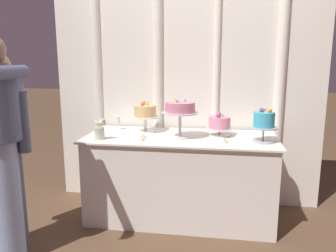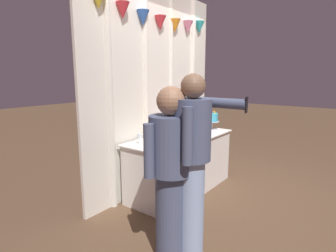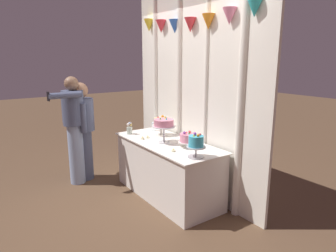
# 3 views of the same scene
# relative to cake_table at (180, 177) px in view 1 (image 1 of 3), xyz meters

# --- Properties ---
(ground_plane) EXTENTS (24.00, 24.00, 0.00)m
(ground_plane) POSITION_rel_cake_table_xyz_m (0.00, -0.10, -0.38)
(ground_plane) COLOR brown
(draped_curtain) EXTENTS (2.62, 0.16, 2.75)m
(draped_curtain) POSITION_rel_cake_table_xyz_m (0.01, 0.41, 1.07)
(draped_curtain) COLOR white
(draped_curtain) RESTS_ON ground_plane
(cake_table) EXTENTS (1.68, 0.72, 0.76)m
(cake_table) POSITION_rel_cake_table_xyz_m (0.00, 0.00, 0.00)
(cake_table) COLOR white
(cake_table) RESTS_ON ground_plane
(cake_display_leftmost) EXTENTS (0.26, 0.26, 0.29)m
(cake_display_leftmost) POSITION_rel_cake_table_xyz_m (-0.35, 0.13, 0.56)
(cake_display_leftmost) COLOR silver
(cake_display_leftmost) RESTS_ON cake_table
(cake_display_midleft) EXTENTS (0.31, 0.31, 0.35)m
(cake_display_midleft) POSITION_rel_cake_table_xyz_m (-0.00, -0.06, 0.63)
(cake_display_midleft) COLOR silver
(cake_display_midleft) RESTS_ON cake_table
(cake_display_midright) EXTENTS (0.23, 0.23, 0.21)m
(cake_display_midright) POSITION_rel_cake_table_xyz_m (0.33, 0.07, 0.49)
(cake_display_midright) COLOR silver
(cake_display_midright) RESTS_ON cake_table
(cake_display_rightmost) EXTENTS (0.22, 0.22, 0.29)m
(cake_display_rightmost) POSITION_rel_cake_table_xyz_m (0.69, -0.09, 0.55)
(cake_display_rightmost) COLOR #B2B2B7
(cake_display_rightmost) RESTS_ON cake_table
(wine_glass) EXTENTS (0.06, 0.06, 0.13)m
(wine_glass) POSITION_rel_cake_table_xyz_m (-0.63, 0.18, 0.47)
(wine_glass) COLOR silver
(wine_glass) RESTS_ON cake_table
(flower_vase) EXTENTS (0.10, 0.09, 0.19)m
(flower_vase) POSITION_rel_cake_table_xyz_m (-0.66, -0.22, 0.46)
(flower_vase) COLOR #B2C1B2
(flower_vase) RESTS_ON cake_table
(tealight_far_left) EXTENTS (0.05, 0.05, 0.04)m
(tealight_far_left) POSITION_rel_cake_table_xyz_m (-0.31, -0.12, 0.39)
(tealight_far_left) COLOR beige
(tealight_far_left) RESTS_ON cake_table
(tealight_near_left) EXTENTS (0.05, 0.05, 0.04)m
(tealight_near_left) POSITION_rel_cake_table_xyz_m (-0.31, -0.20, 0.39)
(tealight_near_left) COLOR beige
(tealight_near_left) RESTS_ON cake_table
(tealight_near_right) EXTENTS (0.05, 0.05, 0.04)m
(tealight_near_right) POSITION_rel_cake_table_xyz_m (0.38, -0.18, 0.39)
(tealight_near_right) COLOR beige
(tealight_near_right) RESTS_ON cake_table
(guest_man_pink_jacket) EXTENTS (0.53, 0.44, 1.50)m
(guest_man_pink_jacket) POSITION_rel_cake_table_xyz_m (-1.23, -0.72, 0.42)
(guest_man_pink_jacket) COLOR #4C5675
(guest_man_pink_jacket) RESTS_ON ground_plane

